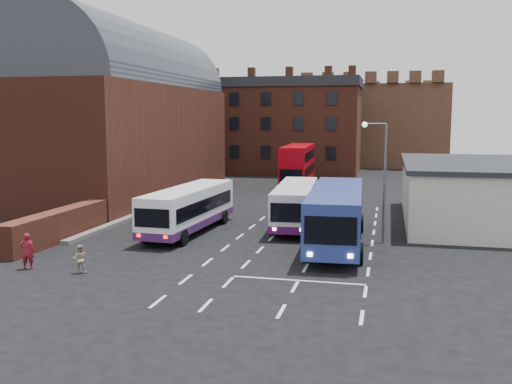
% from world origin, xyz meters
% --- Properties ---
extents(ground, '(180.00, 180.00, 0.00)m').
position_xyz_m(ground, '(0.00, 0.00, 0.00)').
color(ground, black).
extents(railway_station, '(12.00, 28.00, 16.00)m').
position_xyz_m(railway_station, '(-15.50, 21.00, 7.64)').
color(railway_station, '#602B1E').
rests_on(railway_station, ground).
extents(forecourt_wall, '(1.20, 10.00, 1.80)m').
position_xyz_m(forecourt_wall, '(-10.20, 2.00, 0.90)').
color(forecourt_wall, '#602B1E').
rests_on(forecourt_wall, ground).
extents(cream_building, '(10.40, 16.40, 4.25)m').
position_xyz_m(cream_building, '(15.00, 14.00, 2.16)').
color(cream_building, beige).
rests_on(cream_building, ground).
extents(brick_terrace, '(22.00, 10.00, 11.00)m').
position_xyz_m(brick_terrace, '(-6.00, 46.00, 5.50)').
color(brick_terrace, brown).
rests_on(brick_terrace, ground).
extents(castle_keep, '(22.00, 22.00, 12.00)m').
position_xyz_m(castle_keep, '(6.00, 66.00, 6.00)').
color(castle_keep, brown).
rests_on(castle_keep, ground).
extents(bus_white_outbound, '(3.04, 10.56, 2.85)m').
position_xyz_m(bus_white_outbound, '(-3.47, 6.16, 1.68)').
color(bus_white_outbound, white).
rests_on(bus_white_outbound, ground).
extents(bus_white_inbound, '(3.17, 10.42, 2.80)m').
position_xyz_m(bus_white_inbound, '(2.80, 9.71, 1.65)').
color(bus_white_inbound, silver).
rests_on(bus_white_inbound, ground).
extents(bus_blue, '(3.46, 12.20, 3.30)m').
position_xyz_m(bus_blue, '(6.00, 4.35, 1.95)').
color(bus_blue, navy).
rests_on(bus_blue, ground).
extents(bus_red_double, '(3.08, 11.05, 4.39)m').
position_xyz_m(bus_red_double, '(-0.40, 30.90, 2.33)').
color(bus_red_double, '#A6000B').
rests_on(bus_red_double, ground).
extents(street_lamp, '(1.43, 0.31, 7.02)m').
position_xyz_m(street_lamp, '(8.36, 5.74, 4.24)').
color(street_lamp, '#535558').
rests_on(street_lamp, ground).
extents(pedestrian_red, '(0.76, 0.63, 1.78)m').
position_xyz_m(pedestrian_red, '(-8.04, -4.04, 0.89)').
color(pedestrian_red, maroon).
rests_on(pedestrian_red, ground).
extents(pedestrian_beige, '(0.78, 0.68, 1.35)m').
position_xyz_m(pedestrian_beige, '(-5.22, -4.08, 0.68)').
color(pedestrian_beige, tan).
rests_on(pedestrian_beige, ground).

